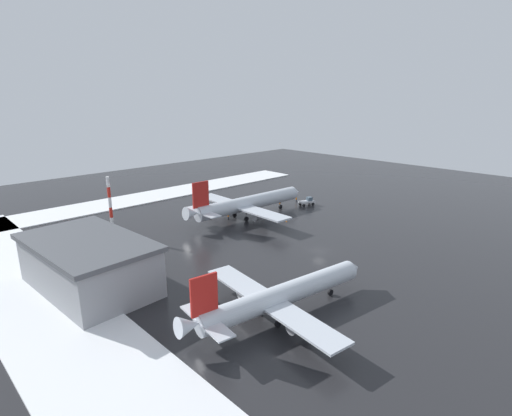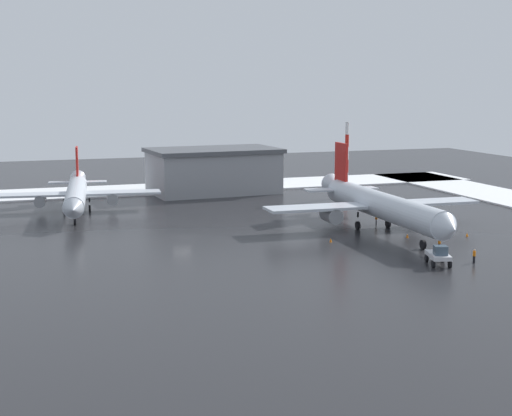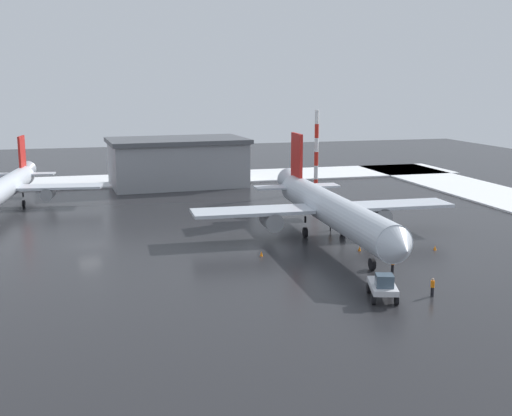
% 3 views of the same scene
% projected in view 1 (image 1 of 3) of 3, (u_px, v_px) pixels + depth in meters
% --- Properties ---
extents(ground_plane, '(240.00, 240.00, 0.00)m').
position_uv_depth(ground_plane, '(319.00, 251.00, 84.81)').
color(ground_plane, '#232326').
extents(snow_bank_far, '(152.00, 16.00, 0.28)m').
position_uv_depth(snow_bank_far, '(81.00, 350.00, 51.39)').
color(snow_bank_far, white).
rests_on(snow_bank_far, ground_plane).
extents(snow_bank_left, '(14.00, 116.00, 0.28)m').
position_uv_depth(snow_bank_left, '(156.00, 195.00, 131.23)').
color(snow_bank_left, white).
rests_on(snow_bank_left, ground_plane).
extents(airplane_distant_tail, '(33.19, 40.09, 11.91)m').
position_uv_depth(airplane_distant_tail, '(247.00, 203.00, 106.98)').
color(airplane_distant_tail, silver).
rests_on(airplane_distant_tail, ground_plane).
extents(airplane_parked_portside, '(28.43, 34.12, 10.14)m').
position_uv_depth(airplane_parked_portside, '(280.00, 296.00, 58.73)').
color(airplane_parked_portside, silver).
rests_on(airplane_parked_portside, ground_plane).
extents(pushback_tug, '(3.48, 5.05, 2.50)m').
position_uv_depth(pushback_tug, '(307.00, 201.00, 119.60)').
color(pushback_tug, silver).
rests_on(pushback_tug, ground_plane).
extents(ground_crew_beside_wing, '(0.36, 0.36, 1.71)m').
position_uv_depth(ground_crew_beside_wing, '(280.00, 204.00, 118.04)').
color(ground_crew_beside_wing, black).
rests_on(ground_crew_beside_wing, ground_plane).
extents(ground_crew_near_tug, '(0.36, 0.36, 1.71)m').
position_uv_depth(ground_crew_near_tug, '(228.00, 216.00, 105.81)').
color(ground_crew_near_tug, black).
rests_on(ground_crew_near_tug, ground_plane).
extents(ground_crew_mid_apron, '(0.36, 0.36, 1.71)m').
position_uv_depth(ground_crew_mid_apron, '(296.00, 199.00, 123.19)').
color(ground_crew_mid_apron, black).
rests_on(ground_crew_mid_apron, ground_plane).
extents(antenna_mast, '(0.70, 0.70, 14.33)m').
position_uv_depth(antenna_mast, '(110.00, 207.00, 91.11)').
color(antenna_mast, red).
rests_on(antenna_mast, ground_plane).
extents(cargo_hangar, '(25.90, 16.55, 8.80)m').
position_uv_depth(cargo_hangar, '(89.00, 264.00, 67.05)').
color(cargo_hangar, gray).
rests_on(cargo_hangar, ground_plane).
extents(traffic_cone_near_nose, '(0.36, 0.36, 0.55)m').
position_uv_depth(traffic_cone_near_nose, '(258.00, 211.00, 112.58)').
color(traffic_cone_near_nose, orange).
rests_on(traffic_cone_near_nose, ground_plane).
extents(traffic_cone_mid_line, '(0.36, 0.36, 0.55)m').
position_uv_depth(traffic_cone_mid_line, '(286.00, 221.00, 104.17)').
color(traffic_cone_mid_line, orange).
rests_on(traffic_cone_mid_line, ground_plane).
extents(traffic_cone_wingtip_side, '(0.36, 0.36, 0.55)m').
position_uv_depth(traffic_cone_wingtip_side, '(243.00, 205.00, 119.76)').
color(traffic_cone_wingtip_side, orange).
rests_on(traffic_cone_wingtip_side, ground_plane).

